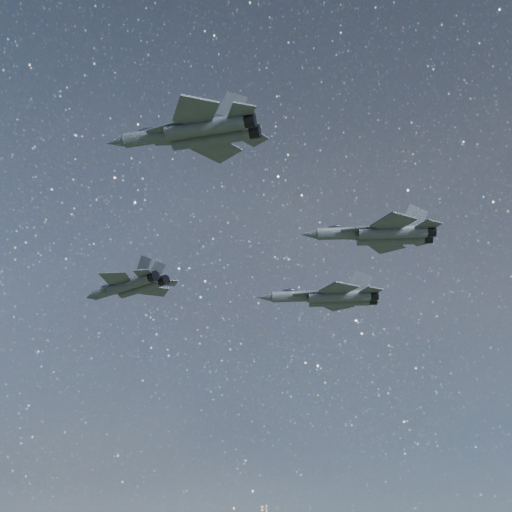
# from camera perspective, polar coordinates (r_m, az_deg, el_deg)

# --- Properties ---
(jet_lead) EXTENTS (17.08, 11.23, 4.39)m
(jet_lead) POSITION_cam_1_polar(r_m,az_deg,el_deg) (87.81, -11.96, -2.79)
(jet_lead) COLOR #353C42
(jet_left) EXTENTS (20.41, 14.13, 5.13)m
(jet_left) POSITION_cam_1_polar(r_m,az_deg,el_deg) (96.77, 6.97, -3.89)
(jet_left) COLOR #353C42
(jet_right) EXTENTS (16.11, 11.51, 4.12)m
(jet_right) POSITION_cam_1_polar(r_m,az_deg,el_deg) (58.83, -5.79, 11.65)
(jet_right) COLOR #353C42
(jet_slot) EXTENTS (18.25, 12.58, 4.58)m
(jet_slot) POSITION_cam_1_polar(r_m,az_deg,el_deg) (79.39, 11.74, 2.08)
(jet_slot) COLOR #353C42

